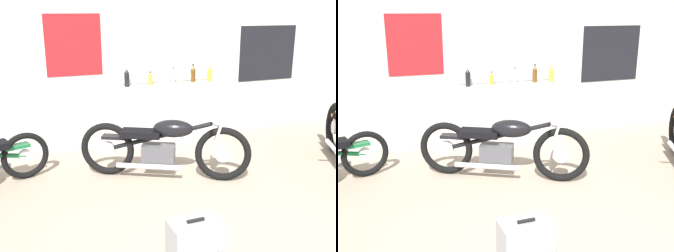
% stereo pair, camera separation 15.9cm
% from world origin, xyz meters
% --- Properties ---
extents(wall_back, '(10.00, 0.07, 2.80)m').
position_xyz_m(wall_back, '(0.02, 3.36, 1.40)').
color(wall_back, silver).
rests_on(wall_back, ground_plane).
extents(sill_counter, '(1.72, 0.28, 0.94)m').
position_xyz_m(sill_counter, '(0.49, 3.18, 0.47)').
color(sill_counter, silver).
rests_on(sill_counter, ground_plane).
extents(bottle_leftmost, '(0.07, 0.07, 0.30)m').
position_xyz_m(bottle_leftmost, '(-0.20, 3.22, 1.07)').
color(bottle_leftmost, black).
rests_on(bottle_leftmost, sill_counter).
extents(bottle_left_center, '(0.07, 0.07, 0.21)m').
position_xyz_m(bottle_left_center, '(0.18, 3.22, 1.03)').
color(bottle_left_center, gold).
rests_on(bottle_left_center, sill_counter).
extents(bottle_center, '(0.06, 0.06, 0.25)m').
position_xyz_m(bottle_center, '(0.56, 3.22, 1.05)').
color(bottle_center, '#B7B2A8').
rests_on(bottle_center, sill_counter).
extents(bottle_right_center, '(0.07, 0.07, 0.29)m').
position_xyz_m(bottle_right_center, '(0.89, 3.20, 1.07)').
color(bottle_right_center, '#5B3814').
rests_on(bottle_right_center, sill_counter).
extents(bottle_rightmost, '(0.09, 0.09, 0.25)m').
position_xyz_m(bottle_rightmost, '(1.17, 3.18, 1.05)').
color(bottle_rightmost, gold).
rests_on(bottle_rightmost, sill_counter).
extents(motorcycle_black, '(1.93, 1.12, 0.88)m').
position_xyz_m(motorcycle_black, '(-0.10, 1.90, 0.42)').
color(motorcycle_black, black).
rests_on(motorcycle_black, ground_plane).
extents(hard_case_silver, '(0.43, 0.28, 0.43)m').
position_xyz_m(hard_case_silver, '(-0.50, 0.12, 0.21)').
color(hard_case_silver, '#9E9EA3').
rests_on(hard_case_silver, ground_plane).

